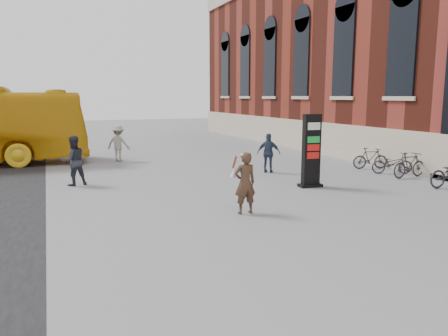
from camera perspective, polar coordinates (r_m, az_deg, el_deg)
name	(u,v)px	position (r m, az deg, el deg)	size (l,w,h in m)	color
ground	(236,213)	(12.41, 1.61, -5.83)	(100.00, 100.00, 0.00)	#9E9EA3
info_pylon	(311,151)	(15.95, 11.32, 2.20)	(0.87, 0.49, 2.63)	black
woman	(245,182)	(12.14, 2.73, -1.86)	(0.66, 0.59, 1.74)	#3F271B
pedestrian_a	(73,161)	(16.88, -19.07, 0.91)	(0.89, 0.69, 1.83)	#2A2C34
pedestrian_b	(118,143)	(22.58, -13.63, 3.16)	(1.17, 0.67, 1.82)	gray
pedestrian_c	(269,153)	(18.76, 5.86, 1.96)	(0.99, 0.41, 1.69)	#2F3C56
bike_5	(409,165)	(19.05, 23.06, 0.37)	(0.49, 1.72, 1.04)	#2C2B32
bike_6	(392,163)	(19.74, 21.09, 0.56)	(0.59, 1.68, 0.88)	#2C2B32
bike_7	(370,158)	(20.73, 18.57, 1.21)	(0.45, 1.60, 0.96)	#2C2B32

